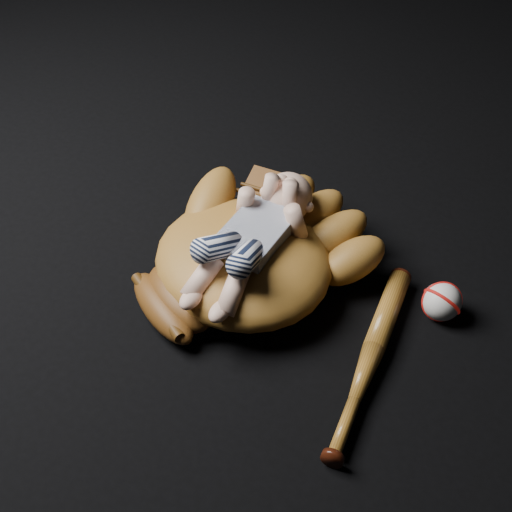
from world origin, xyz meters
name	(u,v)px	position (x,y,z in m)	size (l,w,h in m)	color
baseball_glove	(243,254)	(-0.06, -0.02, 0.08)	(0.43, 0.49, 0.15)	brown
newborn_baby	(248,239)	(-0.04, -0.03, 0.13)	(0.16, 0.36, 0.15)	#DDA98E
baseball_bat	(370,359)	(0.23, -0.04, 0.02)	(0.04, 0.42, 0.04)	brown
baseball	(442,302)	(0.27, 0.14, 0.04)	(0.07, 0.07, 0.07)	silver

